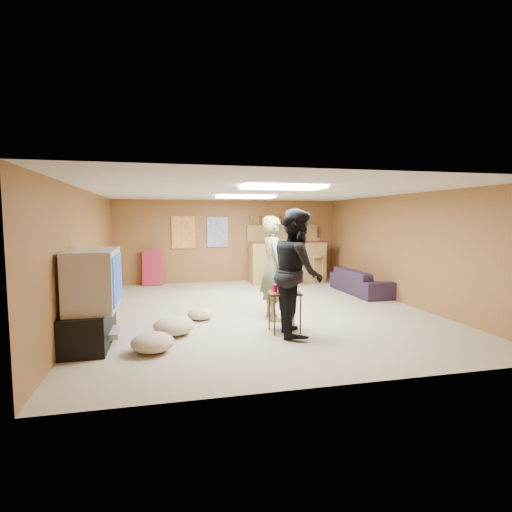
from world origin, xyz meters
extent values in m
plane|color=tan|center=(0.00, 0.00, 0.00)|extent=(7.00, 7.00, 0.00)
cube|color=silver|center=(0.00, 0.00, 2.20)|extent=(6.00, 7.00, 0.02)
cube|color=brown|center=(0.00, 3.50, 1.10)|extent=(6.00, 0.02, 2.20)
cube|color=brown|center=(0.00, -3.50, 1.10)|extent=(6.00, 0.02, 2.20)
cube|color=brown|center=(-3.00, 0.00, 1.10)|extent=(0.02, 7.00, 2.20)
cube|color=brown|center=(3.00, 0.00, 1.10)|extent=(0.02, 7.00, 2.20)
cube|color=black|center=(-2.72, -1.50, 0.25)|extent=(0.55, 1.30, 0.50)
cube|color=#B2B2B7|center=(-2.50, -1.50, 0.15)|extent=(0.35, 0.50, 0.08)
cube|color=#B2B2B7|center=(-2.65, -1.50, 0.90)|extent=(0.60, 1.10, 0.80)
cube|color=navy|center=(-2.34, -1.50, 0.90)|extent=(0.02, 0.95, 0.65)
cube|color=olive|center=(1.50, 2.95, 0.55)|extent=(2.00, 0.60, 1.10)
cube|color=#411C14|center=(1.50, 2.70, 1.10)|extent=(2.10, 0.12, 0.05)
cube|color=olive|center=(1.50, 3.40, 1.50)|extent=(2.00, 0.18, 0.05)
cube|color=olive|center=(1.50, 3.42, 1.20)|extent=(2.00, 0.14, 0.60)
cube|color=#BF3F26|center=(-1.20, 3.46, 1.35)|extent=(0.60, 0.03, 0.85)
cube|color=#334C99|center=(-0.30, 3.46, 1.35)|extent=(0.55, 0.03, 0.80)
cube|color=#A11D37|center=(-2.00, 3.30, 0.45)|extent=(0.50, 0.26, 0.91)
cube|color=white|center=(0.00, -1.50, 2.17)|extent=(1.20, 0.60, 0.04)
cube|color=white|center=(0.00, 1.20, 2.17)|extent=(1.20, 0.60, 0.04)
imported|color=#616A3D|center=(0.08, -0.73, 0.88)|extent=(0.44, 0.66, 1.76)
imported|color=black|center=(0.19, -1.64, 0.93)|extent=(0.85, 1.01, 1.86)
imported|color=black|center=(2.70, 1.09, 0.28)|extent=(0.76, 1.89, 0.55)
cube|color=#411C14|center=(0.04, -1.52, 0.31)|extent=(0.52, 0.44, 0.61)
cylinder|color=red|center=(-0.09, -1.45, 0.67)|extent=(0.10, 0.10, 0.11)
cylinder|color=red|center=(0.14, -1.58, 0.66)|extent=(0.09, 0.09, 0.10)
cylinder|color=#161B9A|center=(0.18, -1.44, 0.66)|extent=(0.09, 0.09, 0.10)
ellipsoid|color=tan|center=(-1.60, -1.28, 0.14)|extent=(0.63, 0.63, 0.27)
ellipsoid|color=tan|center=(-1.13, -0.48, 0.10)|extent=(0.52, 0.52, 0.19)
ellipsoid|color=tan|center=(-1.88, -1.99, 0.12)|extent=(0.68, 0.68, 0.25)
camera|label=1|loc=(-1.72, -7.17, 1.72)|focal=28.00mm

